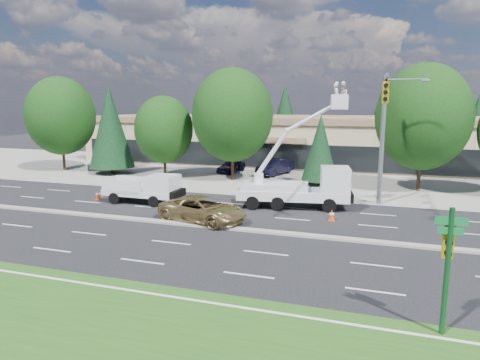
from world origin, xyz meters
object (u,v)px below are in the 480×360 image
(signal_mast, at_px, (384,119))
(minivan, at_px, (203,209))
(street_sign_pole, at_px, (448,257))
(utility_pickup, at_px, (146,191))
(bucket_truck, at_px, (305,181))

(signal_mast, xyz_separation_m, minivan, (-10.05, -6.06, -5.30))
(street_sign_pole, distance_m, utility_pickup, 21.84)
(signal_mast, relative_size, bucket_truck, 1.21)
(bucket_truck, relative_size, minivan, 1.55)
(street_sign_pole, bearing_deg, minivan, 142.03)
(street_sign_pole, bearing_deg, utility_pickup, 144.56)
(street_sign_pole, xyz_separation_m, minivan, (-12.02, 9.39, -1.69))
(utility_pickup, height_order, bucket_truck, bucket_truck)
(street_sign_pole, bearing_deg, signal_mast, 97.27)
(utility_pickup, xyz_separation_m, minivan, (5.72, -3.24, -0.11))
(signal_mast, height_order, utility_pickup, signal_mast)
(signal_mast, distance_m, minivan, 12.88)
(utility_pickup, xyz_separation_m, bucket_truck, (10.96, 2.12, 0.98))
(signal_mast, height_order, bucket_truck, signal_mast)
(signal_mast, bearing_deg, minivan, -148.91)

